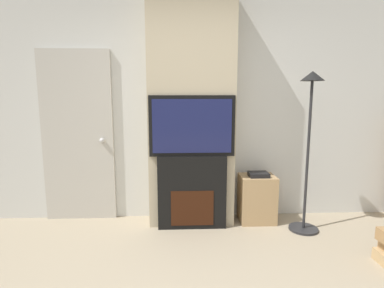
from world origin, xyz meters
name	(u,v)px	position (x,y,z in m)	size (l,w,h in m)	color
wall_back	(191,109)	(0.00, 2.03, 1.35)	(6.00, 0.06, 2.70)	silver
chimney_breast	(191,109)	(0.00, 1.83, 1.35)	(0.98, 0.35, 2.70)	#BCAD8E
fireplace	(192,192)	(0.00, 1.65, 0.42)	(0.77, 0.15, 0.84)	black
television	(192,126)	(0.00, 1.65, 1.18)	(0.94, 0.07, 0.67)	black
floor_lamp	(309,129)	(1.26, 1.51, 1.15)	(0.32, 0.32, 1.76)	#262628
media_stand	(257,198)	(0.79, 1.79, 0.29)	(0.42, 0.34, 0.61)	tan
entry_door	(78,137)	(-1.36, 1.97, 1.02)	(0.84, 0.09, 2.04)	#BCB7AD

